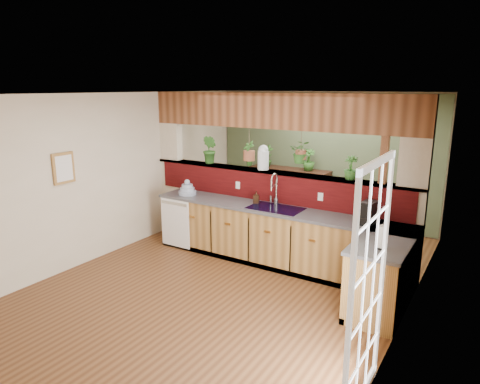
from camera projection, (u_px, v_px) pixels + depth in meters
The scene contains 28 objects.
ground at pixel (227, 283), 6.01m from camera, with size 4.60×7.00×0.01m, color #58341B.
ceiling at pixel (225, 94), 5.38m from camera, with size 4.60×7.00×0.01m, color brown.
wall_back at pixel (323, 158), 8.58m from camera, with size 4.60×0.02×2.60m, color beige.
wall_left at pixel (107, 175), 6.87m from camera, with size 0.02×7.00×2.60m, color beige.
wall_right at pixel (407, 222), 4.52m from camera, with size 0.02×7.00×2.60m, color beige.
pass_through_partition at pixel (274, 183), 6.82m from camera, with size 4.60×0.21×2.60m.
pass_through_ledge at pixel (273, 172), 6.79m from camera, with size 4.60×0.21×0.04m, color brown.
header_beam at pixel (274, 111), 6.56m from camera, with size 4.60×0.15×0.55m, color brown.
sage_backwall at pixel (322, 158), 8.57m from camera, with size 4.55×0.02×2.55m, color #4E6041.
countertop at pixel (308, 246), 6.19m from camera, with size 4.14×1.52×0.90m.
dishwasher at pixel (175, 223), 7.20m from camera, with size 0.58×0.03×0.82m.
navy_sink at pixel (276, 213), 6.49m from camera, with size 0.82×0.50×0.18m.
french_door at pixel (368, 291), 3.52m from camera, with size 0.06×1.02×2.16m, color white.
framed_print at pixel (64, 168), 6.14m from camera, with size 0.04×0.35×0.45m.
faucet at pixel (275, 188), 6.58m from camera, with size 0.22×0.22×0.51m.
dish_stack at pixel (187, 190), 7.26m from camera, with size 0.30×0.30×0.26m.
soap_dispenser at pixel (256, 197), 6.73m from camera, with size 0.09×0.09×0.19m, color #331F12.
coffee_maker at pixel (368, 214), 5.70m from camera, with size 0.16×0.28×0.31m.
paper_towel at pixel (382, 238), 4.84m from camera, with size 0.13×0.13×0.29m.
glass_jar at pixel (263, 157), 6.83m from camera, with size 0.18×0.18×0.40m.
ledge_plant_left at pixel (210, 150), 7.36m from camera, with size 0.27×0.22×0.49m, color #28571E.
ledge_plant_right at pixel (351, 168), 6.11m from camera, with size 0.19×0.19×0.34m, color #28571E.
hanging_plant_a at pixel (249, 146), 6.93m from camera, with size 0.25×0.21×0.53m.
hanging_plant_b at pixel (301, 142), 6.43m from camera, with size 0.37×0.34×0.46m.
shelving_console at pixel (289, 195), 8.88m from camera, with size 1.67×0.45×1.11m, color black.
shelf_plant_a at pixel (268, 156), 8.95m from camera, with size 0.23×0.16×0.45m, color #28571E.
shelf_plant_b at pixel (309, 160), 8.48m from camera, with size 0.24×0.24×0.43m, color #28571E.
floor_plant at pixel (335, 226), 7.38m from camera, with size 0.64×0.55×0.71m, color #28571E.
Camera 1 is at (3.07, -4.59, 2.69)m, focal length 32.00 mm.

